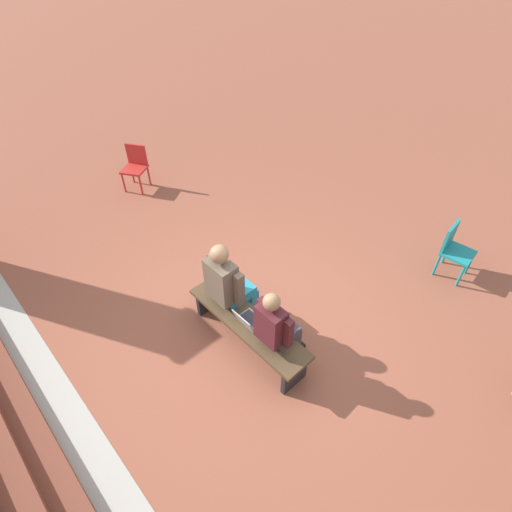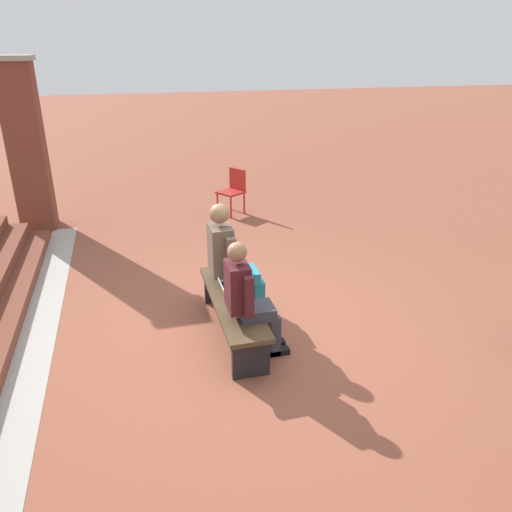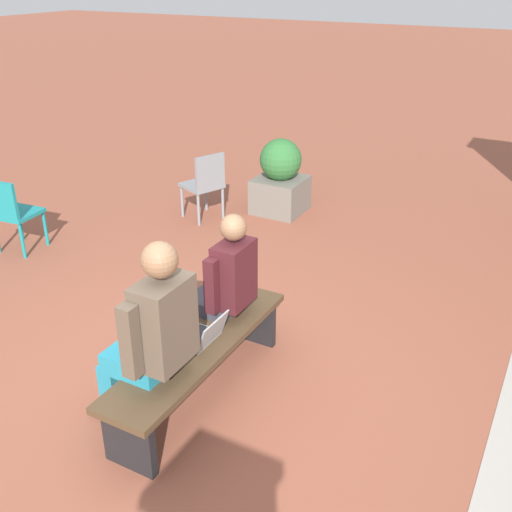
{
  "view_description": "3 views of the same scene",
  "coord_description": "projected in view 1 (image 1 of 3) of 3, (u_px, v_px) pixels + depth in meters",
  "views": [
    {
      "loc": [
        -2.46,
        2.16,
        4.31
      ],
      "look_at": [
        0.21,
        -0.33,
        1.01
      ],
      "focal_mm": 28.0,
      "sensor_mm": 36.0,
      "label": 1
    },
    {
      "loc": [
        -4.87,
        1.12,
        3.02
      ],
      "look_at": [
        0.21,
        -0.22,
        0.77
      ],
      "focal_mm": 35.0,
      "sensor_mm": 36.0,
      "label": 2
    },
    {
      "loc": [
        2.75,
        2.16,
        2.85
      ],
      "look_at": [
        -0.47,
        0.4,
        1.05
      ],
      "focal_mm": 42.0,
      "sensor_mm": 36.0,
      "label": 3
    }
  ],
  "objects": [
    {
      "name": "person_student",
      "position": [
        277.0,
        326.0,
        4.51
      ],
      "size": [
        0.5,
        0.63,
        1.28
      ],
      "color": "#383842",
      "rests_on": "ground"
    },
    {
      "name": "plastic_chair_foreground",
      "position": [
        454.0,
        248.0,
        5.84
      ],
      "size": [
        0.46,
        0.46,
        0.84
      ],
      "color": "teal",
      "rests_on": "ground"
    },
    {
      "name": "person_adult",
      "position": [
        229.0,
        283.0,
        4.94
      ],
      "size": [
        0.58,
        0.73,
        1.41
      ],
      "color": "teal",
      "rests_on": "ground"
    },
    {
      "name": "bench",
      "position": [
        248.0,
        326.0,
        4.94
      ],
      "size": [
        1.8,
        0.44,
        0.45
      ],
      "color": "#4C3823",
      "rests_on": "ground"
    },
    {
      "name": "concrete_strip",
      "position": [
        95.0,
        460.0,
        4.1
      ],
      "size": [
        8.26,
        0.4,
        0.01
      ],
      "primitive_type": "cube",
      "color": "#A8A399",
      "rests_on": "ground"
    },
    {
      "name": "ground_plane",
      "position": [
        249.0,
        331.0,
        5.32
      ],
      "size": [
        60.0,
        60.0,
        0.0
      ],
      "primitive_type": "plane",
      "color": "brown"
    },
    {
      "name": "laptop",
      "position": [
        249.0,
        320.0,
        4.82
      ],
      "size": [
        0.32,
        0.29,
        0.21
      ],
      "color": "#9EA0A5",
      "rests_on": "bench"
    },
    {
      "name": "plastic_chair_far_right",
      "position": [
        135.0,
        164.0,
        7.66
      ],
      "size": [
        0.58,
        0.58,
        0.84
      ],
      "color": "red",
      "rests_on": "ground"
    }
  ]
}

